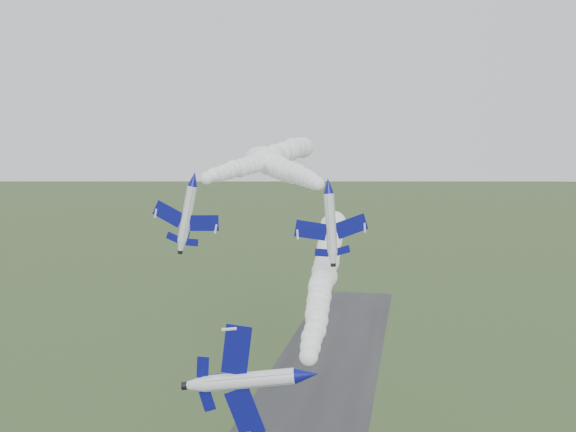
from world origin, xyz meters
TOP-DOWN VIEW (x-y plane):
  - jet_lead at (10.49, -6.79)m, footprint 3.34×12.19m
  - smoke_trail_jet_lead at (6.23, 35.32)m, footprint 13.56×78.72m
  - jet_pair_left at (-9.63, 21.30)m, footprint 9.29×11.37m
  - smoke_trail_jet_pair_left at (-8.38, 59.02)m, footprint 8.49×70.47m
  - jet_pair_right at (8.29, 22.57)m, footprint 9.74×11.17m
  - smoke_trail_jet_pair_right at (-3.68, 50.14)m, footprint 26.32×52.37m

SIDE VIEW (x-z plane):
  - jet_lead at x=10.49m, z-range 25.22..35.21m
  - smoke_trail_jet_lead at x=6.23m, z-range 29.91..34.75m
  - jet_pair_right at x=8.29m, z-range 43.56..46.48m
  - jet_pair_left at x=-9.63m, z-range 44.14..47.40m
  - smoke_trail_jet_pair_right at x=-3.68m, z-range 43.86..48.97m
  - smoke_trail_jet_pair_left at x=-8.38m, z-range 45.55..50.50m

